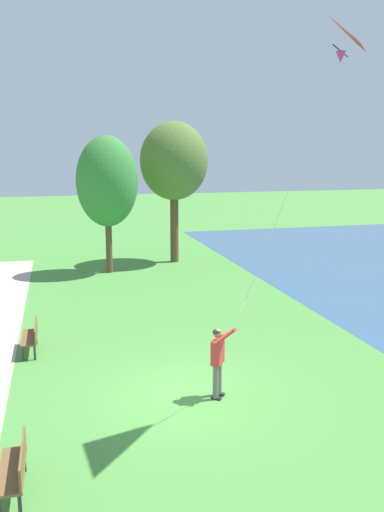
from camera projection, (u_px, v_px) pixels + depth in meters
name	position (u px, v px, depth m)	size (l,w,h in m)	color
ground_plane	(188.00, 395.00, 13.42)	(120.00, 120.00, 0.00)	#4C8E3D
person_kite_flyer	(218.00, 356.00, 13.09)	(0.61, 0.56, 1.83)	#232328
flying_kite	(326.00, 41.00, 10.94)	(2.26, 1.92, 6.71)	red
park_bench_near_walkway	(16.00, 467.00, 9.49)	(0.46, 1.51, 0.88)	brown
park_bench_far_walkway	(32.00, 335.00, 16.16)	(0.46, 1.51, 0.88)	brown
tree_behind_path	(107.00, 182.00, 25.89)	(2.92, 2.73, 6.56)	brown
tree_treeline_right	(174.00, 162.00, 28.26)	(3.53, 3.42, 7.33)	brown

